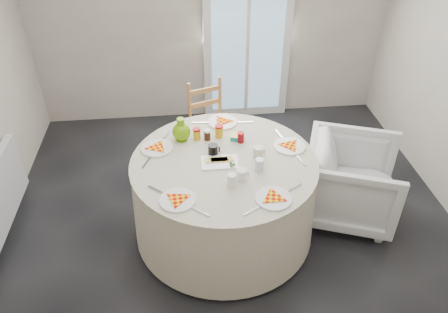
{
  "coord_description": "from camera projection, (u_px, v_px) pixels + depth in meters",
  "views": [
    {
      "loc": [
        -0.37,
        -2.77,
        2.79
      ],
      "look_at": [
        -0.08,
        -0.04,
        0.8
      ],
      "focal_mm": 35.0,
      "sensor_mm": 36.0,
      "label": 1
    }
  ],
  "objects": [
    {
      "name": "place_settings",
      "position": [
        224.0,
        160.0,
        3.4
      ],
      "size": [
        1.73,
        1.73,
        0.03
      ],
      "primitive_type": null,
      "rotation": [
        0.0,
        0.0,
        -0.29
      ],
      "color": "white",
      "rests_on": "table"
    },
    {
      "name": "radiator",
      "position": [
        1.0,
        194.0,
        3.67
      ],
      "size": [
        0.07,
        1.0,
        0.55
      ],
      "primitive_type": "cube",
      "color": "silver",
      "rests_on": "floor"
    },
    {
      "name": "armchair",
      "position": [
        352.0,
        179.0,
        3.81
      ],
      "size": [
        0.95,
        0.98,
        0.8
      ],
      "primitive_type": "imported",
      "rotation": [
        0.0,
        0.0,
        1.21
      ],
      "color": "silver",
      "rests_on": "floor"
    },
    {
      "name": "butter_tub",
      "position": [
        237.0,
        137.0,
        3.63
      ],
      "size": [
        0.13,
        0.11,
        0.04
      ],
      "primitive_type": "cube",
      "rotation": [
        0.0,
        0.0,
        -0.31
      ],
      "color": "#0B8A8A",
      "rests_on": "table"
    },
    {
      "name": "wall_back",
      "position": [
        211.0,
        9.0,
        4.74
      ],
      "size": [
        4.0,
        0.02,
        2.6
      ],
      "primitive_type": "cube",
      "color": "#BCB5A3",
      "rests_on": "floor"
    },
    {
      "name": "jar_cluster",
      "position": [
        218.0,
        134.0,
        3.6
      ],
      "size": [
        0.45,
        0.3,
        0.12
      ],
      "primitive_type": null,
      "rotation": [
        0.0,
        0.0,
        0.25
      ],
      "color": "#A73910",
      "rests_on": "table"
    },
    {
      "name": "table",
      "position": [
        224.0,
        198.0,
        3.63
      ],
      "size": [
        1.51,
        1.51,
        0.77
      ],
      "primitive_type": "cylinder",
      "color": "beige",
      "rests_on": "floor"
    },
    {
      "name": "green_pitcher",
      "position": [
        181.0,
        128.0,
        3.59
      ],
      "size": [
        0.2,
        0.2,
        0.2
      ],
      "primitive_type": null,
      "rotation": [
        0.0,
        0.0,
        0.36
      ],
      "color": "#65A209",
      "rests_on": "table"
    },
    {
      "name": "cheese_platter",
      "position": [
        220.0,
        161.0,
        3.38
      ],
      "size": [
        0.29,
        0.19,
        0.04
      ],
      "primitive_type": null,
      "rotation": [
        0.0,
        0.0,
        -0.01
      ],
      "color": "white",
      "rests_on": "table"
    },
    {
      "name": "glass_door",
      "position": [
        248.0,
        32.0,
        4.88
      ],
      "size": [
        1.0,
        0.08,
        2.1
      ],
      "primitive_type": "cube",
      "color": "silver",
      "rests_on": "floor"
    },
    {
      "name": "floor",
      "position": [
        232.0,
        225.0,
        3.9
      ],
      "size": [
        4.0,
        4.0,
        0.0
      ],
      "primitive_type": "plane",
      "color": "black",
      "rests_on": "ground"
    },
    {
      "name": "wooden_chair",
      "position": [
        211.0,
        122.0,
        4.43
      ],
      "size": [
        0.49,
        0.48,
        0.88
      ],
      "primitive_type": null,
      "rotation": [
        0.0,
        0.0,
        0.33
      ],
      "color": "tan",
      "rests_on": "floor"
    },
    {
      "name": "mugs_glasses",
      "position": [
        238.0,
        156.0,
        3.37
      ],
      "size": [
        0.71,
        0.71,
        0.11
      ],
      "primitive_type": null,
      "rotation": [
        0.0,
        0.0,
        0.23
      ],
      "color": "gray",
      "rests_on": "table"
    }
  ]
}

